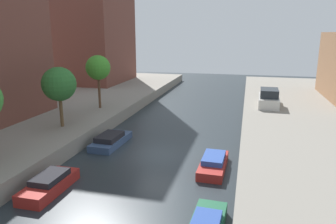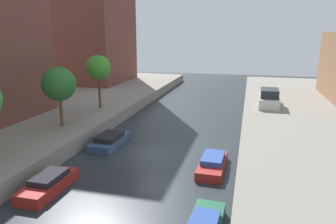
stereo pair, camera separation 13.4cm
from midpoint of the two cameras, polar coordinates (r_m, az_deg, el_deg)
ground_plane at (r=20.08m, az=-1.84°, el=-7.75°), size 84.00×84.00×0.00m
street_tree_2 at (r=23.18m, az=-18.81°, el=4.74°), size 2.36×2.36×4.20m
street_tree_3 at (r=28.28m, az=-12.25°, el=7.74°), size 2.12×2.12×4.61m
parked_car at (r=30.27m, az=17.76°, el=2.29°), size 1.86×4.45×1.58m
moored_boat_left_2 at (r=16.70m, az=-20.42°, el=-12.01°), size 1.34×3.41×0.85m
moored_boat_left_3 at (r=22.10m, az=-10.10°, el=-4.98°), size 1.66×3.87×0.81m
moored_boat_right_2 at (r=18.20m, az=8.21°, el=-9.13°), size 1.43×3.68×0.79m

